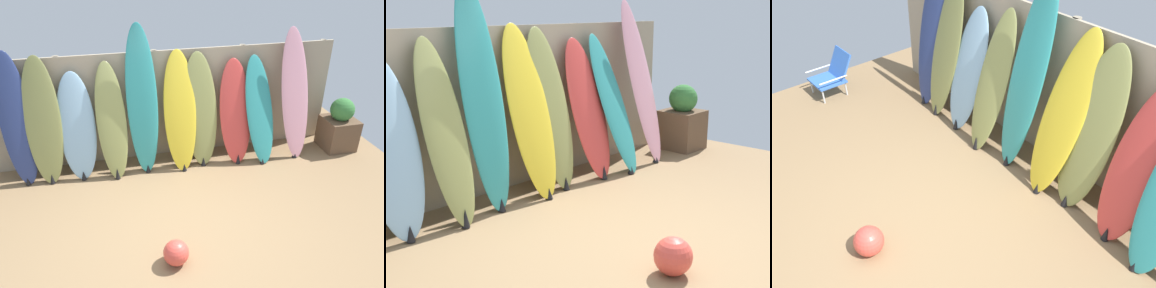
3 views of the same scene
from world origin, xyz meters
The scene contains 14 objects.
ground centered at (0.00, 0.00, 0.00)m, with size 7.68×7.68×0.00m, color #8E704C.
fence_back centered at (0.00, 2.01, 0.90)m, with size 6.08×0.11×1.80m.
surfboard_navy_0 centered at (-2.08, 1.70, 0.98)m, with size 0.51×0.53×1.97m.
surfboard_olive_1 centered at (-1.72, 1.67, 0.93)m, with size 0.54×0.53×1.88m.
surfboard_skyblue_2 centered at (-1.26, 1.66, 0.80)m, with size 0.55×0.52×1.63m.
surfboard_olive_3 centered at (-0.75, 1.60, 0.85)m, with size 0.47×0.61×1.74m.
surfboard_teal_4 centered at (-0.26, 1.66, 1.12)m, with size 0.49×0.57×2.27m.
surfboard_yellow_5 centered at (0.31, 1.62, 0.91)m, with size 0.55×0.70×1.84m.
surfboard_olive_6 centered at (0.65, 1.65, 0.89)m, with size 0.56×0.57×1.80m.
surfboard_red_7 centered at (1.23, 1.61, 0.82)m, with size 0.54×0.63×1.66m.
surfboard_teal_8 centered at (1.62, 1.55, 0.83)m, with size 0.55×0.76×1.69m.
surfboard_pink_9 centered at (2.23, 1.58, 1.04)m, with size 0.57×0.68×2.10m.
planter_box centered at (3.12, 1.48, 0.41)m, with size 0.54×0.54×0.93m.
beach_ball centered at (-0.19, -0.53, 0.15)m, with size 0.30×0.30×0.30m, color #E54C3F.
Camera 1 is at (-0.74, -3.62, 3.33)m, focal length 35.00 mm.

